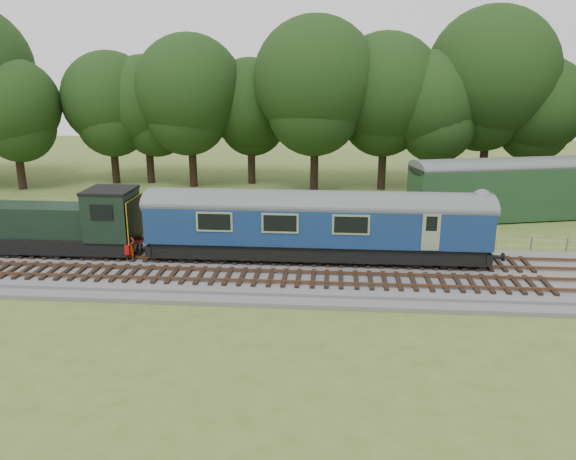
# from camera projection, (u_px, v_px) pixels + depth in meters

# --- Properties ---
(ground) EXTENTS (120.00, 120.00, 0.00)m
(ground) POSITION_uv_depth(u_px,v_px,m) (208.00, 272.00, 29.66)
(ground) COLOR #495D22
(ground) RESTS_ON ground
(ballast) EXTENTS (70.00, 7.00, 0.35)m
(ballast) POSITION_uv_depth(u_px,v_px,m) (208.00, 269.00, 29.61)
(ballast) COLOR #4C4C4F
(ballast) RESTS_ON ground
(track_north) EXTENTS (67.20, 2.40, 0.21)m
(track_north) POSITION_uv_depth(u_px,v_px,m) (213.00, 256.00, 30.88)
(track_north) COLOR black
(track_north) RESTS_ON ballast
(track_south) EXTENTS (67.20, 2.40, 0.21)m
(track_south) POSITION_uv_depth(u_px,v_px,m) (201.00, 275.00, 28.01)
(track_south) COLOR black
(track_south) RESTS_ON ballast
(fence) EXTENTS (64.00, 0.12, 1.00)m
(fence) POSITION_uv_depth(u_px,v_px,m) (224.00, 246.00, 33.97)
(fence) COLOR #6B6054
(fence) RESTS_ON ground
(tree_line) EXTENTS (70.00, 8.00, 18.00)m
(tree_line) POSITION_uv_depth(u_px,v_px,m) (261.00, 187.00, 50.73)
(tree_line) COLOR black
(tree_line) RESTS_ON ground
(dmu_railcar) EXTENTS (18.05, 2.86, 3.88)m
(dmu_railcar) POSITION_uv_depth(u_px,v_px,m) (316.00, 220.00, 29.84)
(dmu_railcar) COLOR black
(dmu_railcar) RESTS_ON ground
(shunter_loco) EXTENTS (8.91, 2.60, 3.38)m
(shunter_loco) POSITION_uv_depth(u_px,v_px,m) (65.00, 225.00, 31.10)
(shunter_loco) COLOR black
(shunter_loco) RESTS_ON ground
(worker) EXTENTS (0.66, 0.48, 1.67)m
(worker) POSITION_uv_depth(u_px,v_px,m) (129.00, 246.00, 30.08)
(worker) COLOR #E63E0C
(worker) RESTS_ON ballast
(parked_coach) EXTENTS (16.99, 6.99, 4.29)m
(parked_coach) POSITION_uv_depth(u_px,v_px,m) (527.00, 185.00, 39.66)
(parked_coach) COLOR #19381B
(parked_coach) RESTS_ON ground
(shed) EXTENTS (3.90, 3.90, 2.73)m
(shed) POSITION_uv_depth(u_px,v_px,m) (532.00, 193.00, 42.05)
(shed) COLOR #19381B
(shed) RESTS_ON ground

